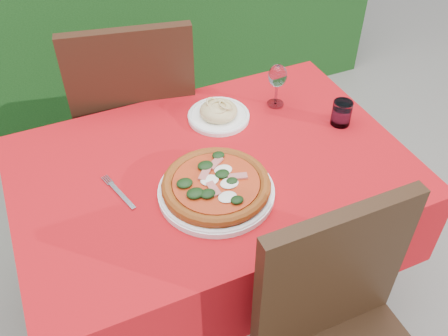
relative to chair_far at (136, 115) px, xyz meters
name	(u,v)px	position (x,y,z in m)	size (l,w,h in m)	color
ground	(215,295)	(0.10, -0.57, -0.59)	(60.00, 60.00, 0.00)	slate
dining_table	(213,197)	(0.10, -0.57, 0.00)	(1.26, 0.86, 0.75)	#4A3318
chair_far	(136,115)	(0.00, 0.00, 0.00)	(0.55, 0.55, 1.03)	black
pizza_plate	(216,187)	(0.06, -0.70, 0.19)	(0.42, 0.42, 0.07)	white
pasta_plate	(219,113)	(0.22, -0.35, 0.18)	(0.22, 0.22, 0.06)	white
water_glass	(341,114)	(0.60, -0.56, 0.20)	(0.07, 0.07, 0.09)	silver
wine_glass	(277,77)	(0.45, -0.36, 0.27)	(0.07, 0.07, 0.17)	silver
fork	(122,195)	(-0.20, -0.59, 0.16)	(0.02, 0.19, 0.01)	#B3B3BA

